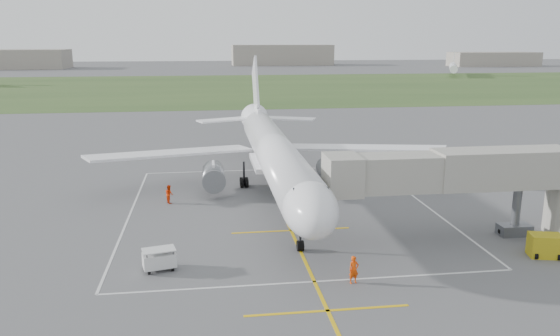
{
  "coord_description": "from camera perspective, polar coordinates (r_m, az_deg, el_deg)",
  "views": [
    {
      "loc": [
        -6.8,
        -52.84,
        15.73
      ],
      "look_at": [
        -0.11,
        -4.0,
        4.0
      ],
      "focal_mm": 35.0,
      "sensor_mm": 36.0,
      "label": 1
    }
  ],
  "objects": [
    {
      "name": "ground",
      "position": [
        55.55,
        -0.44,
        -3.07
      ],
      "size": [
        700.0,
        700.0,
        0.0
      ],
      "primitive_type": "plane",
      "color": "#4E4E50",
      "rests_on": "ground"
    },
    {
      "name": "grass_strip",
      "position": [
        183.64,
        -5.71,
        8.41
      ],
      "size": [
        700.0,
        120.0,
        0.02
      ],
      "primitive_type": "cube",
      "color": "#324D21",
      "rests_on": "ground"
    },
    {
      "name": "apron_markings",
      "position": [
        50.04,
        0.41,
        -4.93
      ],
      "size": [
        28.2,
        60.0,
        0.01
      ],
      "color": "#E6B40D",
      "rests_on": "ground"
    },
    {
      "name": "airliner",
      "position": [
        55.2,
        -0.55,
        1.53
      ],
      "size": [
        38.93,
        46.75,
        13.52
      ],
      "color": "white",
      "rests_on": "ground"
    },
    {
      "name": "jet_bridge",
      "position": [
        46.64,
        21.35,
        -1.18
      ],
      "size": [
        23.4,
        5.0,
        7.2
      ],
      "color": "gray",
      "rests_on": "ground"
    },
    {
      "name": "gpu_unit",
      "position": [
        45.08,
        25.97,
        -7.32
      ],
      "size": [
        2.56,
        2.06,
        1.7
      ],
      "rotation": [
        0.0,
        0.0,
        -0.25
      ],
      "color": "#B29F16",
      "rests_on": "ground"
    },
    {
      "name": "baggage_cart",
      "position": [
        39.29,
        -12.5,
        -9.3
      ],
      "size": [
        2.47,
        1.81,
        1.55
      ],
      "rotation": [
        0.0,
        0.0,
        0.23
      ],
      "color": "silver",
      "rests_on": "ground"
    },
    {
      "name": "ramp_worker_nose",
      "position": [
        36.72,
        7.72,
        -10.5
      ],
      "size": [
        0.76,
        0.58,
        1.88
      ],
      "primitive_type": "imported",
      "rotation": [
        0.0,
        0.0,
        0.2
      ],
      "color": "#EC4307",
      "rests_on": "ground"
    },
    {
      "name": "ramp_worker_wing",
      "position": [
        54.47,
        -11.5,
        -2.68
      ],
      "size": [
        1.0,
        1.09,
        1.82
      ],
      "primitive_type": "imported",
      "rotation": [
        0.0,
        0.0,
        2.02
      ],
      "color": "red",
      "rests_on": "ground"
    },
    {
      "name": "distant_hangars",
      "position": [
        318.34,
        -9.66,
        11.3
      ],
      "size": [
        345.0,
        49.0,
        12.0
      ],
      "color": "gray",
      "rests_on": "ground"
    },
    {
      "name": "distant_aircraft",
      "position": [
        216.94,
        -5.09,
        10.13
      ],
      "size": [
        212.82,
        48.5,
        8.85
      ],
      "color": "white",
      "rests_on": "ground"
    }
  ]
}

